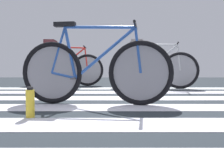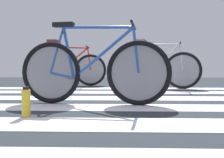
# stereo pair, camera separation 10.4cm
# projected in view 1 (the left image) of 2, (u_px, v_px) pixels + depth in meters

# --- Properties ---
(ground) EXTENTS (18.00, 14.00, 0.02)m
(ground) POSITION_uv_depth(u_px,v_px,m) (113.00, 101.00, 3.16)
(ground) COLOR #21272D
(crosswalk_markings) EXTENTS (5.33, 4.22, 0.00)m
(crosswalk_markings) POSITION_uv_depth(u_px,v_px,m) (107.00, 102.00, 2.94)
(crosswalk_markings) COLOR silver
(crosswalk_markings) RESTS_ON ground
(bicycle_1_of_3) EXTENTS (1.73, 0.52, 0.93)m
(bicycle_1_of_3) POSITION_uv_depth(u_px,v_px,m) (94.00, 70.00, 2.76)
(bicycle_1_of_3) COLOR black
(bicycle_1_of_3) RESTS_ON ground
(bicycle_2_of_3) EXTENTS (1.71, 0.56, 0.93)m
(bicycle_2_of_3) POSITION_uv_depth(u_px,v_px,m) (153.00, 69.00, 4.87)
(bicycle_2_of_3) COLOR black
(bicycle_2_of_3) RESTS_ON ground
(cyclist_2_of_3) EXTENTS (0.38, 0.45, 0.96)m
(cyclist_2_of_3) POSITION_uv_depth(u_px,v_px,m) (137.00, 57.00, 4.92)
(cyclist_2_of_3) COLOR brown
(cyclist_2_of_3) RESTS_ON ground
(bicycle_3_of_3) EXTENTS (1.74, 0.52, 0.93)m
(bicycle_3_of_3) POSITION_uv_depth(u_px,v_px,m) (64.00, 69.00, 5.53)
(bicycle_3_of_3) COLOR black
(bicycle_3_of_3) RESTS_ON ground
(cyclist_3_of_3) EXTENTS (0.32, 0.41, 1.03)m
(cyclist_3_of_3) POSITION_uv_depth(u_px,v_px,m) (50.00, 56.00, 5.52)
(cyclist_3_of_3) COLOR brown
(cyclist_3_of_3) RESTS_ON ground
(water_bottle) EXTENTS (0.07, 0.07, 0.26)m
(water_bottle) POSITION_uv_depth(u_px,v_px,m) (29.00, 103.00, 2.04)
(water_bottle) COLOR gold
(water_bottle) RESTS_ON ground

